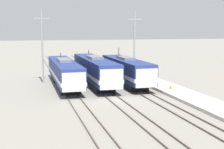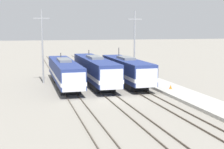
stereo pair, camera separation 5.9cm
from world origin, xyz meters
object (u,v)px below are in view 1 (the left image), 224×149
Objects in this scene: locomotive_far_left at (65,72)px; catenary_tower_left at (42,45)px; locomotive_far_right at (127,70)px; traffic_cone at (171,87)px; locomotive_center at (95,70)px; catenary_tower_right at (134,43)px.

locomotive_far_left is 5.94m from catenary_tower_left.
traffic_cone is at bearing -59.13° from locomotive_far_right.
locomotive_center is 8.77m from catenary_tower_right.
locomotive_far_left is at bearing -163.03° from catenary_tower_right.
locomotive_center is 1.74× the size of catenary_tower_right.
traffic_cone is at bearing -34.88° from catenary_tower_left.
locomotive_center is at bearing 137.63° from traffic_cone.
locomotive_far_right is 13.19m from catenary_tower_left.
traffic_cone is (1.17, -10.98, -5.22)m from catenary_tower_right.
catenary_tower_right is (2.74, 4.44, 3.73)m from locomotive_far_right.
locomotive_far_left is 0.99× the size of locomotive_center.
catenary_tower_left is (-2.81, 3.59, 3.80)m from locomotive_far_left.
catenary_tower_right reaches higher than traffic_cone.
traffic_cone is at bearing -42.37° from locomotive_center.
locomotive_center is at bearing -24.20° from catenary_tower_left.
catenary_tower_left and catenary_tower_right have the same top height.
locomotive_far_left is at bearing -176.21° from locomotive_center.
locomotive_far_left is 12.88m from catenary_tower_right.
locomotive_far_right is at bearing -14.20° from locomotive_center.
locomotive_center is (4.52, 0.30, 0.13)m from locomotive_far_left.
catenary_tower_right is at bearing 0.00° from catenary_tower_left.
locomotive_far_right is 32.61× the size of traffic_cone.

